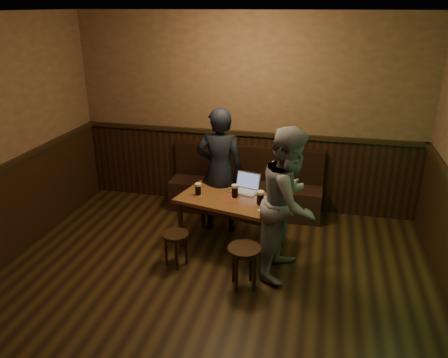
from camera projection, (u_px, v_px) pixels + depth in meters
room at (189, 210)px, 3.80m from camera, size 5.04×6.04×2.84m
bench at (245, 191)px, 6.41m from camera, size 2.20×0.50×0.95m
pub_table at (230, 205)px, 5.36m from camera, size 1.37×0.97×0.67m
stool_left at (176, 240)px, 5.04m from camera, size 0.40×0.40×0.41m
stool_right at (244, 255)px, 4.63m from camera, size 0.47×0.47×0.48m
pint_left at (198, 189)px, 5.38m from camera, size 0.10×0.10×0.16m
pint_mid at (235, 191)px, 5.31m from camera, size 0.11×0.11×0.17m
pint_right at (260, 198)px, 5.11m from camera, size 0.11×0.11×0.18m
laptop at (246, 187)px, 5.51m from camera, size 0.38×0.33×0.23m
menu at (269, 211)px, 4.99m from camera, size 0.26×0.24×0.00m
person_suit at (220, 171)px, 5.70m from camera, size 0.65×0.46×1.69m
person_grey at (289, 203)px, 4.75m from camera, size 0.79×0.93×1.70m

